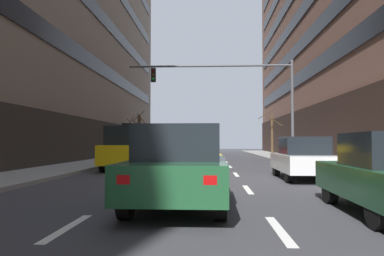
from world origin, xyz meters
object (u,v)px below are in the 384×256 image
object	(u,v)px
taxi_driving_3	(157,149)
car_driving_4	(203,147)
car_driving_0	(180,167)
taxi_driving_6	(126,148)
car_parked_1	(303,158)
taxi_driving_2	(201,148)
traffic_signal_0	(239,89)
street_tree_0	(272,133)
car_driving_5	(205,149)
street_tree_1	(139,134)
taxi_driving_1	(196,157)
pedestrian_0	(354,150)

from	to	relation	value
taxi_driving_3	car_driving_4	world-z (taller)	taxi_driving_3
car_driving_0	taxi_driving_6	world-z (taller)	taxi_driving_6
car_parked_1	car_driving_4	bearing A→B (deg)	100.80
taxi_driving_2	traffic_signal_0	bearing A→B (deg)	43.94
taxi_driving_2	street_tree_0	distance (m)	15.91
car_driving_0	taxi_driving_3	xyz separation A→B (m)	(-3.46, 20.52, -0.01)
car_driving_0	car_driving_5	world-z (taller)	car_driving_0
taxi_driving_6	car_driving_5	bearing A→B (deg)	72.15
car_driving_4	traffic_signal_0	xyz separation A→B (m)	(2.43, -13.09, 3.68)
street_tree_1	car_driving_5	bearing A→B (deg)	-43.95
car_parked_1	taxi_driving_2	bearing A→B (deg)	122.55
car_driving_4	car_driving_5	world-z (taller)	car_driving_4
taxi_driving_2	street_tree_1	size ratio (longest dim) A/B	1.03
car_driving_0	street_tree_1	distance (m)	28.64
traffic_signal_0	taxi_driving_3	bearing A→B (deg)	133.72
taxi_driving_1	traffic_signal_0	world-z (taller)	traffic_signal_0
taxi_driving_2	car_driving_0	bearing A→B (deg)	-90.59
taxi_driving_2	taxi_driving_6	bearing A→B (deg)	-151.84
car_driving_4	pedestrian_0	size ratio (longest dim) A/B	3.02
taxi_driving_6	traffic_signal_0	bearing A→B (deg)	35.03
street_tree_0	street_tree_1	bearing A→B (deg)	175.00
taxi_driving_2	car_driving_4	world-z (taller)	taxi_driving_2
taxi_driving_3	traffic_signal_0	size ratio (longest dim) A/B	0.46
traffic_signal_0	street_tree_1	distance (m)	16.23
car_driving_0	car_parked_1	distance (m)	7.27
car_driving_0	taxi_driving_6	size ratio (longest dim) A/B	1.04
taxi_driving_2	car_parked_1	xyz separation A→B (m)	(3.94, -6.17, -0.29)
car_driving_5	pedestrian_0	xyz separation A→B (m)	(7.24, -11.64, 0.17)
car_driving_5	car_parked_1	world-z (taller)	car_driving_5
taxi_driving_1	taxi_driving_6	distance (m)	5.48
street_tree_0	taxi_driving_2	bearing A→B (deg)	-113.01
car_driving_0	car_parked_1	xyz separation A→B (m)	(4.06, 6.03, -0.08)
taxi_driving_2	street_tree_1	world-z (taller)	street_tree_1
car_driving_0	pedestrian_0	distance (m)	12.50
taxi_driving_2	traffic_signal_0	world-z (taller)	traffic_signal_0
car_driving_0	car_driving_4	bearing A→B (deg)	90.06
taxi_driving_2	street_tree_1	xyz separation A→B (m)	(-6.39, 15.71, 1.13)
taxi_driving_1	car_driving_5	bearing A→B (deg)	89.63
taxi_driving_1	pedestrian_0	xyz separation A→B (m)	(7.34, 3.91, 0.22)
traffic_signal_0	street_tree_1	world-z (taller)	traffic_signal_0
taxi_driving_2	street_tree_1	bearing A→B (deg)	112.14
taxi_driving_1	car_driving_4	size ratio (longest dim) A/B	0.94
taxi_driving_3	street_tree_0	bearing A→B (deg)	32.72
taxi_driving_1	street_tree_0	distance (m)	21.64
taxi_driving_1	pedestrian_0	world-z (taller)	taxi_driving_1
taxi_driving_1	taxi_driving_3	size ratio (longest dim) A/B	0.97
taxi_driving_1	car_driving_0	bearing A→B (deg)	-90.90
pedestrian_0	taxi_driving_2	bearing A→B (deg)	163.55
car_driving_5	street_tree_1	bearing A→B (deg)	136.05
car_driving_0	car_parked_1	size ratio (longest dim) A/B	1.10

